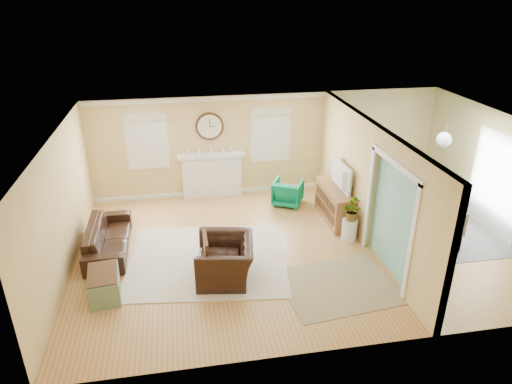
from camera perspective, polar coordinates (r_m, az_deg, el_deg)
The scene contains 29 objects.
floor at distance 9.74m, azimuth 4.98°, elevation -6.83°, with size 9.00×9.00×0.00m, color #A47443.
wall_back at distance 11.85m, azimuth 1.56°, elevation 6.05°, with size 9.00×0.02×2.60m, color tan.
wall_front at distance 6.65m, azimuth 11.99°, elevation -10.37°, with size 9.00×0.02×2.60m, color tan.
wall_left at distance 9.12m, azimuth -23.20°, elevation -1.86°, with size 0.02×6.00×2.60m, color tan.
wall_right at distance 11.13m, azimuth 28.28°, elevation 1.79°, with size 0.02×6.00×2.60m, color tan.
ceiling at distance 8.68m, azimuth 5.61°, elevation 8.01°, with size 9.00×6.00×0.02m, color white.
partition at distance 9.83m, azimuth 13.41°, elevation 1.75°, with size 0.17×6.00×2.60m.
fireplace at distance 11.79m, azimuth -5.53°, elevation 2.20°, with size 1.70×0.30×1.17m.
wall_clock at distance 11.46m, azimuth -5.82°, elevation 8.17°, with size 0.70×0.07×0.70m.
window_left at distance 11.51m, azimuth -13.54°, elevation 6.68°, with size 1.05×0.13×1.42m.
window_right at distance 11.71m, azimuth 1.87°, elevation 7.66°, with size 1.05×0.13×1.42m.
french_doors at distance 11.18m, azimuth 27.89°, elevation 0.84°, with size 0.06×1.70×2.20m.
pendant at distance 10.00m, azimuth 22.43°, elevation 6.09°, with size 0.30×0.30×0.55m.
rug_cream at distance 9.32m, azimuth -6.09°, elevation -8.37°, with size 3.10×2.69×0.02m, color beige.
rug_jute at distance 8.68m, azimuth 10.19°, elevation -11.45°, with size 2.03×1.66×0.01m, color tan.
rug_grey at distance 11.19m, azimuth 20.34°, elevation -3.94°, with size 2.50×3.12×0.01m, color slate.
sofa at distance 9.92m, azimuth -18.00°, elevation -5.45°, with size 2.03×0.79×0.59m, color black.
eames_chair at distance 8.59m, azimuth -3.85°, elevation -8.44°, with size 1.18×1.03×0.77m, color black.
green_chair at distance 11.41m, azimuth 3.99°, elevation -0.04°, with size 0.68×0.70×0.64m, color #087A42.
trunk at distance 8.60m, azimuth -18.44°, elevation -10.89°, with size 0.60×0.89×0.49m.
credenza at distance 10.78m, azimuth 9.89°, elevation -1.44°, with size 0.52×1.54×0.80m.
tv at distance 10.48m, azimuth 10.07°, elevation 2.06°, with size 1.08×0.14×0.62m, color black.
garden_stool at distance 10.05m, azimuth 11.58°, elevation -4.63°, with size 0.33×0.33×0.48m, color white.
potted_plant at distance 9.83m, azimuth 11.81°, elevation -2.23°, with size 0.41×0.36×0.46m, color #337F33.
dining_table at distance 11.06m, azimuth 20.56°, elevation -2.58°, with size 1.72×0.96×0.61m, color #41291A.
dining_chair_n at distance 11.77m, azimuth 18.37°, elevation 0.63°, with size 0.46×0.46×0.91m.
dining_chair_s at distance 10.17m, azimuth 23.25°, elevation -4.08°, with size 0.41×0.41×0.89m.
dining_chair_w at distance 10.56m, azimuth 17.50°, elevation -1.95°, with size 0.46×0.46×0.93m.
dining_chair_e at distance 11.32m, azimuth 23.18°, elevation -1.29°, with size 0.45×0.45×0.86m.
Camera 1 is at (-2.26, -8.02, 5.04)m, focal length 32.00 mm.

